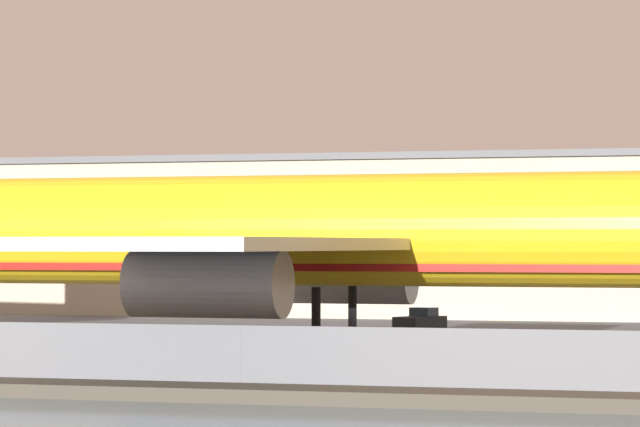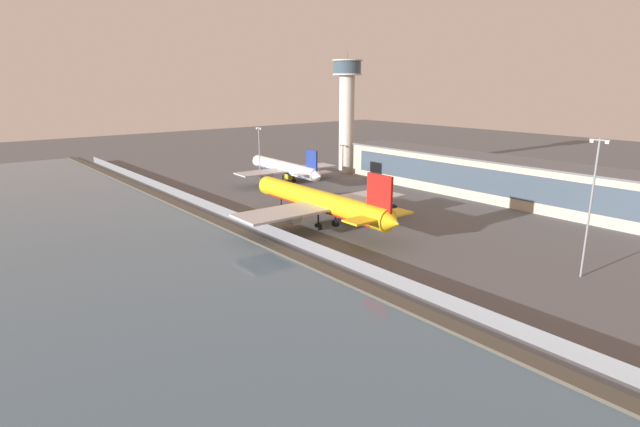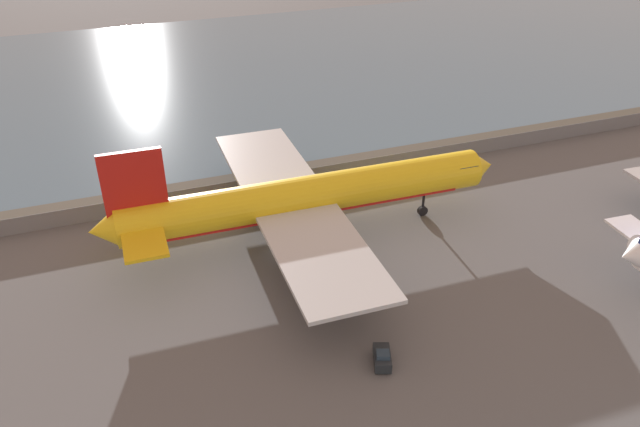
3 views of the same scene
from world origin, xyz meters
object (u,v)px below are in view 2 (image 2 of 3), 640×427
object	(u,v)px
passenger_jet_white	(285,168)
apron_light_mast_apron_east	(591,203)
control_tower	(347,106)
apron_light_mast_apron_west	(259,152)
baggage_tug	(391,207)
ops_van	(290,176)
cargo_jet_yellow	(321,202)

from	to	relation	value
passenger_jet_white	apron_light_mast_apron_east	xyz separation A→B (m)	(102.97, -9.19, 8.52)
control_tower	apron_light_mast_apron_west	bearing A→B (deg)	-91.80
passenger_jet_white	apron_light_mast_apron_east	world-z (taller)	apron_light_mast_apron_east
baggage_tug	ops_van	world-z (taller)	ops_van
baggage_tug	control_tower	size ratio (longest dim) A/B	0.08
baggage_tug	control_tower	world-z (taller)	control_tower
passenger_jet_white	baggage_tug	xyz separation A→B (m)	(49.26, -0.38, -4.09)
cargo_jet_yellow	control_tower	world-z (taller)	control_tower
apron_light_mast_apron_west	apron_light_mast_apron_east	distance (m)	106.11
passenger_jet_white	ops_van	bearing A→B (deg)	122.81
cargo_jet_yellow	apron_light_mast_apron_west	world-z (taller)	apron_light_mast_apron_west
baggage_tug	cargo_jet_yellow	bearing A→B (deg)	-90.68
ops_van	apron_light_mast_apron_east	bearing A→B (deg)	-7.10
cargo_jet_yellow	control_tower	size ratio (longest dim) A/B	1.20
ops_van	apron_light_mast_apron_west	bearing A→B (deg)	-92.66
control_tower	baggage_tug	bearing A→B (deg)	-30.37
cargo_jet_yellow	control_tower	bearing A→B (deg)	133.34
apron_light_mast_apron_west	baggage_tug	bearing A→B (deg)	8.35
baggage_tug	control_tower	xyz separation A→B (m)	(-51.18, 29.99, 23.87)
passenger_jet_white	apron_light_mast_apron_east	bearing A→B (deg)	-5.10
passenger_jet_white	ops_van	world-z (taller)	passenger_jet_white
baggage_tug	apron_light_mast_apron_east	distance (m)	55.87
passenger_jet_white	control_tower	xyz separation A→B (m)	(-1.92, 29.61, 19.78)
passenger_jet_white	baggage_tug	size ratio (longest dim) A/B	11.96
apron_light_mast_apron_east	passenger_jet_white	bearing A→B (deg)	174.90
passenger_jet_white	apron_light_mast_apron_east	distance (m)	103.73
baggage_tug	apron_light_mast_apron_east	xyz separation A→B (m)	(53.71, -8.82, 12.62)
cargo_jet_yellow	ops_van	size ratio (longest dim) A/B	9.36
control_tower	apron_light_mast_apron_east	bearing A→B (deg)	-20.30
control_tower	apron_light_mast_apron_west	size ratio (longest dim) A/B	2.29
baggage_tug	apron_light_mast_apron_west	bearing A→B (deg)	-171.65
control_tower	apron_light_mast_apron_east	size ratio (longest dim) A/B	1.79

